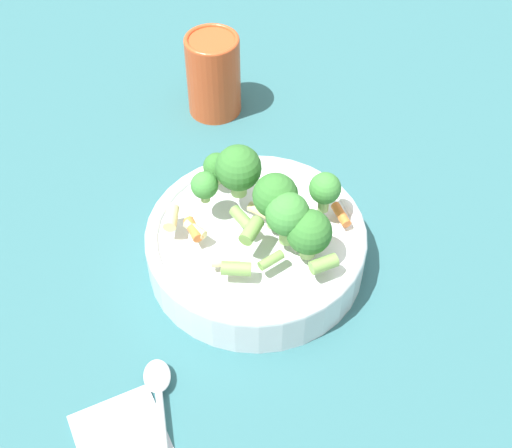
{
  "coord_description": "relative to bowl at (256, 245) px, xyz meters",
  "views": [
    {
      "loc": [
        -0.41,
        -0.26,
        0.61
      ],
      "look_at": [
        0.0,
        0.0,
        0.06
      ],
      "focal_mm": 50.0,
      "sensor_mm": 36.0,
      "label": 1
    }
  ],
  "objects": [
    {
      "name": "bowl",
      "position": [
        0.0,
        0.0,
        0.0
      ],
      "size": [
        0.23,
        0.23,
        0.05
      ],
      "color": "silver",
      "rests_on": "ground_plane"
    },
    {
      "name": "spoon",
      "position": [
        -0.2,
        -0.03,
        -0.02
      ],
      "size": [
        0.14,
        0.13,
        0.01
      ],
      "rotation": [
        0.0,
        0.0,
        7.03
      ],
      "color": "silver",
      "rests_on": "napkin"
    },
    {
      "name": "ground_plane",
      "position": [
        0.0,
        0.0,
        -0.03
      ],
      "size": [
        3.0,
        3.0,
        0.0
      ],
      "primitive_type": "plane",
      "color": "#2D6066"
    },
    {
      "name": "pasta_salad",
      "position": [
        0.01,
        -0.01,
        0.06
      ],
      "size": [
        0.15,
        0.19,
        0.08
      ],
      "color": "#8CB766",
      "rests_on": "bowl"
    },
    {
      "name": "cup",
      "position": [
        0.19,
        0.19,
        0.03
      ],
      "size": [
        0.07,
        0.07,
        0.11
      ],
      "color": "#CC4C23",
      "rests_on": "ground_plane"
    }
  ]
}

